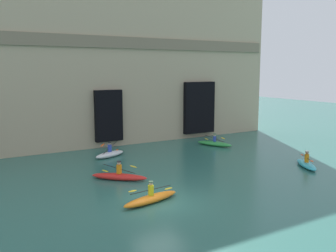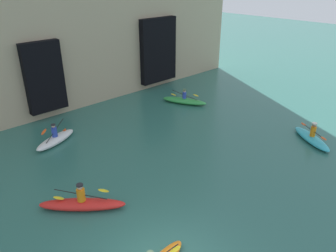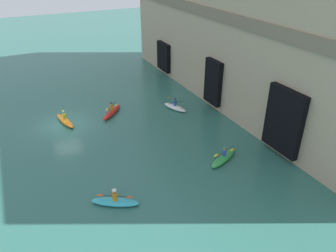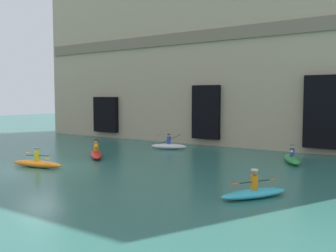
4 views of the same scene
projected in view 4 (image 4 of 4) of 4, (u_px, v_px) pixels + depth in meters
The scene contains 7 objects.
ground_plane at pixel (40, 169), 21.25m from camera, with size 120.00×120.00×0.00m, color #2D665B.
cliff_bluff at pixel (218, 49), 34.00m from camera, with size 37.40×6.98×17.00m.
kayak_orange at pixel (37, 163), 21.57m from camera, with size 3.51×1.39×1.14m.
kayak_cyan at pixel (254, 192), 15.04m from camera, with size 2.31×3.07×1.16m.
kayak_white at pixel (169, 146), 29.23m from camera, with size 2.90×1.76×1.21m.
kayak_green at pixel (292, 159), 23.18m from camera, with size 2.16×3.34×1.12m.
kayak_red at pixel (96, 154), 25.21m from camera, with size 3.09×2.92×1.21m.
Camera 4 is at (17.79, -13.33, 4.03)m, focal length 40.00 mm.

